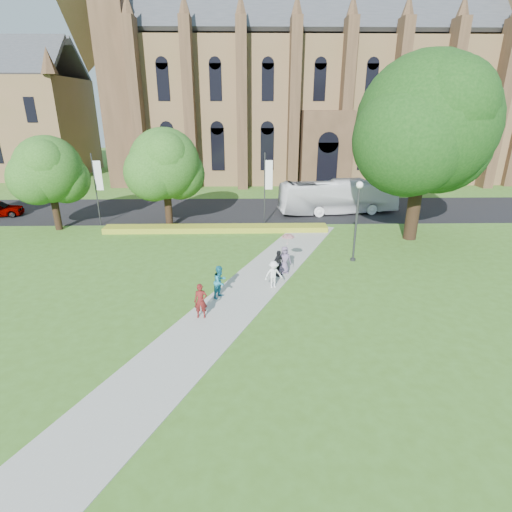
{
  "coord_description": "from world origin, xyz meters",
  "views": [
    {
      "loc": [
        0.56,
        -17.9,
        9.7
      ],
      "look_at": [
        1.02,
        3.29,
        1.6
      ],
      "focal_mm": 28.0,
      "sensor_mm": 36.0,
      "label": 1
    }
  ],
  "objects_px": {
    "large_tree": "(426,124)",
    "tour_coach": "(338,197)",
    "streetlamp": "(357,212)",
    "pedestrian_0": "(201,301)"
  },
  "relations": [
    {
      "from": "large_tree",
      "to": "tour_coach",
      "type": "height_order",
      "value": "large_tree"
    },
    {
      "from": "streetlamp",
      "to": "large_tree",
      "type": "height_order",
      "value": "large_tree"
    },
    {
      "from": "streetlamp",
      "to": "tour_coach",
      "type": "relative_size",
      "value": 0.47
    },
    {
      "from": "streetlamp",
      "to": "tour_coach",
      "type": "xyz_separation_m",
      "value": [
        1.54,
        12.22,
        -1.73
      ]
    },
    {
      "from": "pedestrian_0",
      "to": "large_tree",
      "type": "bearing_deg",
      "value": 37.24
    },
    {
      "from": "streetlamp",
      "to": "tour_coach",
      "type": "bearing_deg",
      "value": 82.81
    },
    {
      "from": "large_tree",
      "to": "pedestrian_0",
      "type": "distance_m",
      "value": 20.32
    },
    {
      "from": "tour_coach",
      "to": "pedestrian_0",
      "type": "relative_size",
      "value": 6.41
    },
    {
      "from": "pedestrian_0",
      "to": "tour_coach",
      "type": "bearing_deg",
      "value": 59.58
    },
    {
      "from": "large_tree",
      "to": "tour_coach",
      "type": "bearing_deg",
      "value": 117.14
    }
  ]
}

